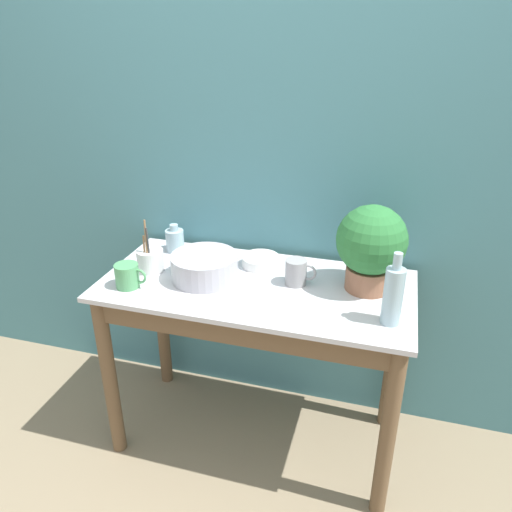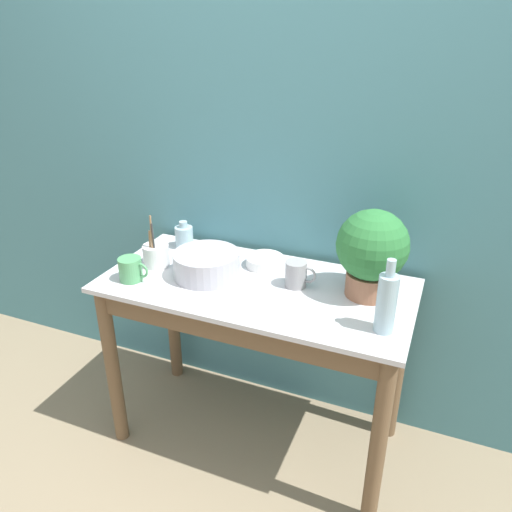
% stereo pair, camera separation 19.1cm
% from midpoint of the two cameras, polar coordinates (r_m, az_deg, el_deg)
% --- Properties ---
extents(ground_plane, '(12.00, 12.00, 0.00)m').
position_cam_midpoint_polar(ground_plane, '(2.25, -0.48, -24.62)').
color(ground_plane, '#7F7056').
extents(wall_back, '(6.00, 0.05, 2.40)m').
position_cam_midpoint_polar(wall_back, '(2.12, 6.30, 10.87)').
color(wall_back, teal).
rests_on(wall_back, ground_plane).
extents(counter_table, '(1.22, 0.59, 0.79)m').
position_cam_midpoint_polar(counter_table, '(2.03, 2.46, -7.76)').
color(counter_table, brown).
rests_on(counter_table, ground_plane).
extents(potted_plant, '(0.26, 0.26, 0.34)m').
position_cam_midpoint_polar(potted_plant, '(1.87, 15.99, 0.56)').
color(potted_plant, '#8C5B42').
rests_on(potted_plant, counter_table).
extents(bowl_wash_large, '(0.27, 0.27, 0.10)m').
position_cam_midpoint_polar(bowl_wash_large, '(2.00, -2.96, -1.03)').
color(bowl_wash_large, '#A8A8B2').
rests_on(bowl_wash_large, counter_table).
extents(bottle_tall, '(0.07, 0.07, 0.26)m').
position_cam_midpoint_polar(bottle_tall, '(1.70, 17.85, -5.14)').
color(bottle_tall, '#93B2BC').
rests_on(bottle_tall, counter_table).
extents(bottle_short, '(0.08, 0.08, 0.13)m').
position_cam_midpoint_polar(bottle_short, '(2.26, -5.85, 2.17)').
color(bottle_short, '#93B2BC').
rests_on(bottle_short, counter_table).
extents(mug_green, '(0.13, 0.09, 0.09)m').
position_cam_midpoint_polar(mug_green, '(2.00, -11.49, -1.57)').
color(mug_green, '#4C935B').
rests_on(mug_green, counter_table).
extents(mug_grey, '(0.12, 0.08, 0.10)m').
position_cam_midpoint_polar(mug_grey, '(1.93, 7.49, -2.14)').
color(mug_grey, gray).
rests_on(mug_grey, counter_table).
extents(bowl_small_enamel_white, '(0.16, 0.16, 0.04)m').
position_cam_midpoint_polar(bowl_small_enamel_white, '(2.09, 3.63, -0.66)').
color(bowl_small_enamel_white, silver).
rests_on(bowl_small_enamel_white, counter_table).
extents(utensil_cup, '(0.11, 0.11, 0.23)m').
position_cam_midpoint_polar(utensil_cup, '(2.11, -8.84, 0.03)').
color(utensil_cup, silver).
rests_on(utensil_cup, counter_table).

